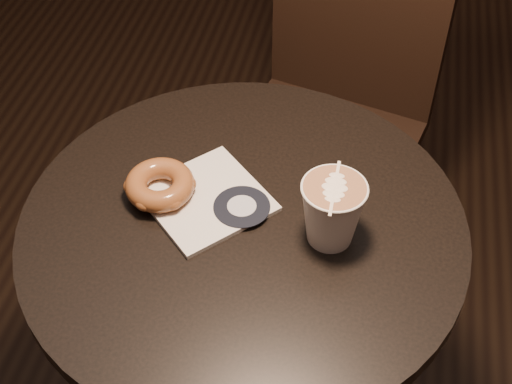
% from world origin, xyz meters
% --- Properties ---
extents(cafe_table, '(0.70, 0.70, 0.75)m').
position_xyz_m(cafe_table, '(0.00, 0.00, 0.55)').
color(cafe_table, black).
rests_on(cafe_table, ground).
extents(chair, '(0.49, 0.49, 1.02)m').
position_xyz_m(chair, '(0.09, 0.60, 0.57)').
color(chair, black).
rests_on(chair, ground).
extents(pastry_bag, '(0.25, 0.25, 0.01)m').
position_xyz_m(pastry_bag, '(-0.07, 0.03, 0.75)').
color(pastry_bag, silver).
rests_on(pastry_bag, cafe_table).
extents(doughnut, '(0.11, 0.11, 0.04)m').
position_xyz_m(doughnut, '(-0.14, 0.02, 0.78)').
color(doughnut, brown).
rests_on(doughnut, pastry_bag).
extents(latte_cup, '(0.10, 0.10, 0.11)m').
position_xyz_m(latte_cup, '(0.14, -0.01, 0.80)').
color(latte_cup, silver).
rests_on(latte_cup, cafe_table).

